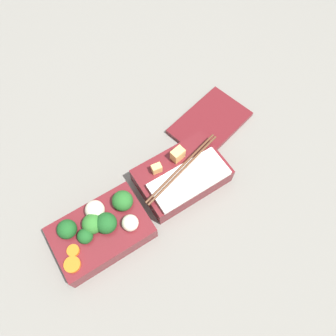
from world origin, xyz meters
TOP-DOWN VIEW (x-y plane):
  - ground_plane at (0.00, 0.00)m, footprint 3.00×3.00m
  - bento_tray_vegetable at (-0.10, 0.00)m, footprint 0.19×0.13m
  - bento_tray_rice at (0.10, 0.02)m, footprint 0.21×0.13m
  - bento_lid at (0.25, 0.11)m, footprint 0.21×0.17m

SIDE VIEW (x-z plane):
  - ground_plane at x=0.00m, z-range 0.00..0.00m
  - bento_lid at x=0.25m, z-range 0.00..0.01m
  - bento_tray_rice at x=0.10m, z-range -0.01..0.07m
  - bento_tray_vegetable at x=-0.10m, z-range -0.01..0.07m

